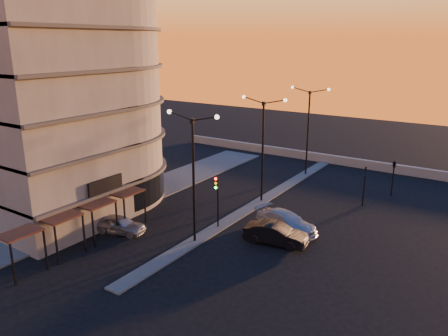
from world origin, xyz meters
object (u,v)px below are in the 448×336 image
at_px(traffic_light_main, 217,193).
at_px(car_hatchback, 119,224).
at_px(car_wagon, 286,222).
at_px(streetlamp_mid, 263,142).
at_px(car_sedan, 276,234).

height_order(traffic_light_main, car_hatchback, traffic_light_main).
height_order(traffic_light_main, car_wagon, traffic_light_main).
bearing_deg(car_wagon, car_hatchback, 139.15).
xyz_separation_m(streetlamp_mid, car_sedan, (5.00, -6.97, -4.83)).
distance_m(car_hatchback, car_wagon, 12.73).
xyz_separation_m(traffic_light_main, car_hatchback, (-5.75, -4.76, -2.20)).
height_order(car_hatchback, car_wagon, car_wagon).
bearing_deg(traffic_light_main, car_sedan, 1.82).
relative_size(traffic_light_main, car_hatchback, 1.06).
bearing_deg(car_hatchback, car_wagon, -69.88).
distance_m(streetlamp_mid, car_sedan, 9.85).
relative_size(traffic_light_main, car_wagon, 0.82).
bearing_deg(car_hatchback, car_sedan, -80.11).
xyz_separation_m(streetlamp_mid, traffic_light_main, (0.00, -7.13, -2.70)).
height_order(car_hatchback, car_sedan, car_sedan).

